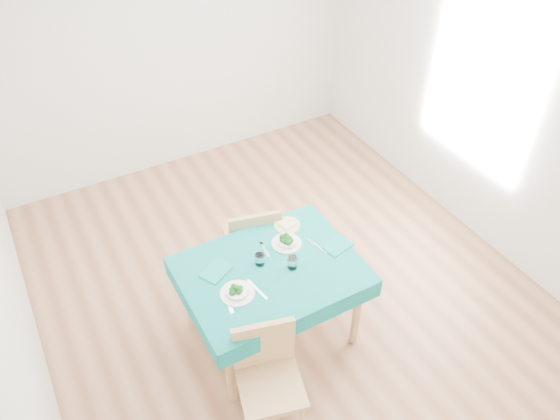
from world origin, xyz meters
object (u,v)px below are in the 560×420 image
bowl_near (237,290)px  bowl_far (287,241)px  side_plate (287,225)px  table (271,303)px  chair_far (251,229)px  chair_near (271,379)px

bowl_near → bowl_far: 0.61m
bowl_far → side_plate: 0.21m
table → side_plate: bearing=45.9°
table → bowl_far: (0.23, 0.17, 0.41)m
chair_far → chair_near: bearing=81.9°
chair_near → chair_far: chair_far is taller
bowl_far → side_plate: bearing=58.7°
table → chair_near: size_ratio=1.22×
table → chair_far: bearing=75.7°
table → side_plate: size_ratio=6.14×
side_plate → table: bearing=-134.1°
table → bowl_far: bowl_far is taller
table → side_plate: (0.34, 0.35, 0.38)m
chair_near → bowl_far: (0.60, 0.84, 0.27)m
side_plate → bowl_far: bearing=-121.3°
table → side_plate: side_plate is taller
bowl_near → side_plate: (0.65, 0.44, -0.03)m
table → bowl_far: bearing=36.7°
chair_far → bowl_near: size_ratio=4.44×
bowl_far → bowl_near: bearing=-154.0°
bowl_near → bowl_far: size_ratio=1.05×
chair_far → bowl_far: 0.57m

